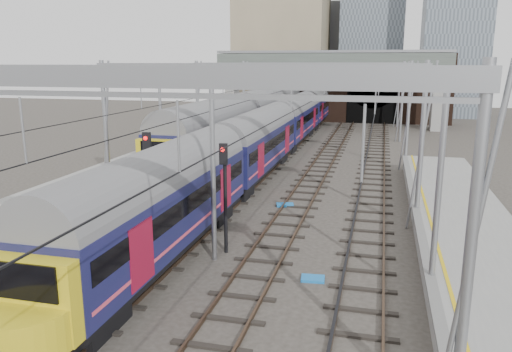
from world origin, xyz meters
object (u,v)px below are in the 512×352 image
(train_second, at_px, (281,105))
(signal_near_centre, at_px, (225,185))
(train_main, at_px, (279,128))
(signal_near_left, at_px, (150,173))

(train_second, xyz_separation_m, signal_near_centre, (6.22, -42.80, 0.32))
(train_main, xyz_separation_m, signal_near_left, (-1.54, -21.22, 0.67))
(train_main, xyz_separation_m, train_second, (-4.00, 20.78, 0.22))
(train_second, bearing_deg, signal_near_left, -86.64)
(signal_near_centre, bearing_deg, signal_near_left, 158.59)
(signal_near_left, height_order, signal_near_centre, signal_near_left)
(signal_near_left, bearing_deg, signal_near_centre, -18.43)
(train_second, bearing_deg, train_main, -79.10)
(train_second, relative_size, signal_near_left, 14.46)
(train_second, height_order, signal_near_left, train_second)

